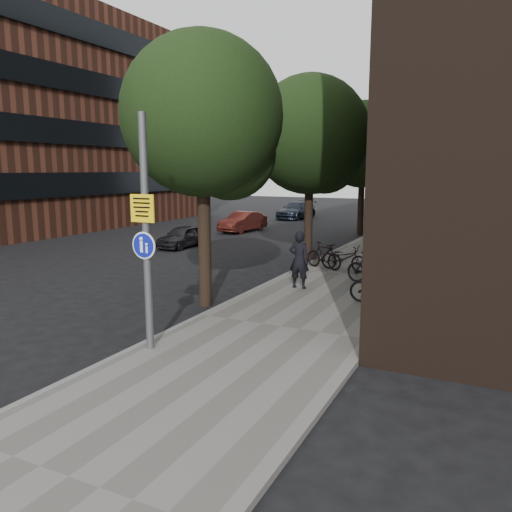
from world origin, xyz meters
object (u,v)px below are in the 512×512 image
Objects in this scene: pedestrian at (299,260)px; parked_car_near at (183,236)px; parked_bike_facade_near at (382,288)px; signpost at (146,233)px.

pedestrian is 0.57× the size of parked_car_near.
parked_bike_facade_near is at bearing -30.58° from parked_car_near.
parked_car_near is at bearing 120.95° from signpost.
signpost is at bearing -57.64° from parked_car_near.
parked_bike_facade_near is (3.66, 5.66, -1.97)m from signpost.
parked_car_near is (-8.61, 6.11, -0.49)m from pedestrian.
signpost is at bearing 148.03° from parked_bike_facade_near.
parked_bike_facade_near is (2.80, -0.84, -0.44)m from pedestrian.
parked_bike_facade_near is 13.36m from parked_car_near.
signpost is 14.94m from parked_car_near.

